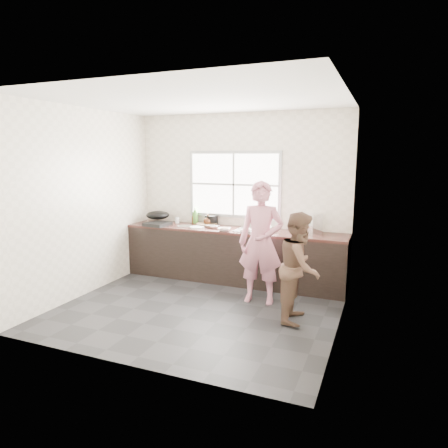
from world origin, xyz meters
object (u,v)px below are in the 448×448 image
at_px(black_pot, 211,220).
at_px(dish_rack, 307,222).
at_px(woman, 261,247).
at_px(pot_lid_left, 150,225).
at_px(cutting_board, 207,224).
at_px(bowl_held, 245,230).
at_px(glass_jar, 177,220).
at_px(plate_food, 197,227).
at_px(bottle_brown_short, 208,220).
at_px(bottle_brown_tall, 195,218).
at_px(bowl_crabs, 263,230).
at_px(person_side, 300,267).
at_px(wok, 158,215).
at_px(pot_lid_right, 185,226).
at_px(bowl_mince, 224,229).
at_px(bottle_green, 195,215).
at_px(burner, 158,224).

relative_size(black_pot, dish_rack, 0.58).
bearing_deg(woman, pot_lid_left, 161.60).
height_order(cutting_board, black_pot, black_pot).
relative_size(bowl_held, glass_jar, 2.10).
bearing_deg(dish_rack, woman, -90.76).
relative_size(plate_food, bottle_brown_short, 1.31).
xyz_separation_m(cutting_board, bottle_brown_tall, (-0.27, 0.09, 0.07)).
height_order(black_pot, bottle_brown_short, bottle_brown_short).
bearing_deg(dish_rack, bowl_crabs, -130.86).
bearing_deg(dish_rack, person_side, -58.54).
distance_m(wok, pot_lid_right, 0.64).
xyz_separation_m(woman, bowl_crabs, (-0.17, 0.68, 0.10)).
relative_size(bowl_crabs, bottle_brown_short, 1.23).
relative_size(woman, pot_lid_left, 6.25).
relative_size(plate_food, bottle_brown_tall, 1.29).
relative_size(woman, bowl_held, 7.32).
bearing_deg(person_side, woman, 54.70).
bearing_deg(glass_jar, bowl_mince, -19.48).
bearing_deg(pot_lid_right, glass_jar, 138.67).
bearing_deg(bottle_green, dish_rack, -0.08).
distance_m(bowl_mince, wok, 1.40).
xyz_separation_m(black_pot, plate_food, (-0.10, -0.35, -0.07)).
relative_size(glass_jar, dish_rack, 0.27).
xyz_separation_m(burner, dish_rack, (2.43, 0.42, 0.12)).
distance_m(bottle_brown_short, dish_rack, 1.66).
xyz_separation_m(person_side, bottle_green, (-2.11, 1.39, 0.33)).
xyz_separation_m(dish_rack, pot_lid_right, (-1.96, -0.32, -0.14)).
xyz_separation_m(person_side, bottle_brown_tall, (-2.12, 1.39, 0.27)).
distance_m(burner, dish_rack, 2.46).
xyz_separation_m(bowl_held, bottle_green, (-1.07, 0.44, 0.11)).
distance_m(bottle_brown_tall, pot_lid_left, 0.77).
distance_m(bowl_crabs, black_pot, 1.05).
bearing_deg(black_pot, bowl_mince, -46.46).
distance_m(bowl_held, bottle_brown_tall, 1.17).
height_order(bottle_brown_short, dish_rack, dish_rack).
distance_m(bowl_crabs, glass_jar, 1.64).
relative_size(bowl_crabs, glass_jar, 2.13).
bearing_deg(bottle_green, burner, -139.73).
bearing_deg(wok, pot_lid_left, -87.92).
relative_size(woman, burner, 4.34).
bearing_deg(black_pot, bottle_green, 180.00).
relative_size(bowl_crabs, dish_rack, 0.58).
distance_m(plate_food, bottle_brown_short, 0.31).
bearing_deg(bowl_held, person_side, -42.54).
distance_m(bowl_mince, pot_lid_right, 0.76).
xyz_separation_m(black_pot, dish_rack, (1.62, -0.00, 0.06)).
distance_m(bowl_mince, bottle_green, 0.85).
relative_size(black_pot, pot_lid_right, 0.87).
distance_m(plate_food, pot_lid_left, 0.84).
distance_m(person_side, glass_jar, 2.77).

